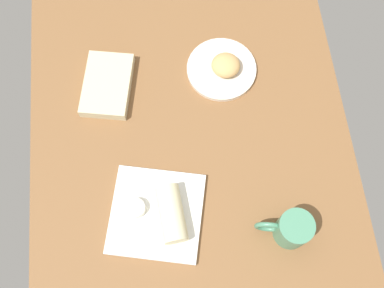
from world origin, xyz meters
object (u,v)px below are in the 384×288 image
Objects in this scene: square_plate at (156,214)px; sauce_cup at (136,208)px; scone_pastry at (226,65)px; breakfast_wrap at (172,214)px; coffee_mug at (292,229)px; book_stack at (107,85)px; round_plate at (221,69)px.

square_plate is 5.81cm from sauce_cup.
square_plate is at bearing -30.43° from scone_pastry.
breakfast_wrap is at bearing -25.26° from scone_pastry.
sauce_cup is at bearing -104.50° from coffee_mug.
sauce_cup reaches higher than book_stack.
square_plate is at bearing -29.06° from round_plate.
square_plate is 35.18cm from coffee_mug.
coffee_mug reaches higher than sauce_cup.
coffee_mug reaches higher than scone_pastry.
breakfast_wrap is at bearing -103.74° from coffee_mug.
round_plate is 33.86cm from book_stack.
breakfast_wrap is at bearing 73.11° from sauce_cup.
round_plate is at bearing -115.93° from scone_pastry.
scone_pastry is 48.62cm from sauce_cup.
sauce_cup is at bearing -36.60° from scone_pastry.
book_stack is (1.59, -34.80, -2.04)cm from scone_pastry.
sauce_cup is 37.91cm from book_stack.
round_plate is 1.42× the size of breakfast_wrap.
coffee_mug is (10.08, 38.97, 2.26)cm from sauce_cup.
round_plate is at bearing 150.94° from square_plate.
coffee_mug is at bearing -18.71° from breakfast_wrap.
square_plate is 1.07× the size of book_stack.
round_plate is 46.47cm from breakfast_wrap.
round_plate is 47.01cm from square_plate.
coffee_mug is (49.11, 9.99, 1.57)cm from scone_pastry.
coffee_mug is at bearing 11.50° from scone_pastry.
breakfast_wrap is (1.25, 4.11, 3.94)cm from square_plate.
scone_pastry is 0.38× the size of book_stack.
sauce_cup is at bearing -106.89° from square_plate.
round_plate is at bearing 61.17° from breakfast_wrap.
book_stack is at bearing -171.17° from sauce_cup.
coffee_mug reaches higher than breakfast_wrap.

